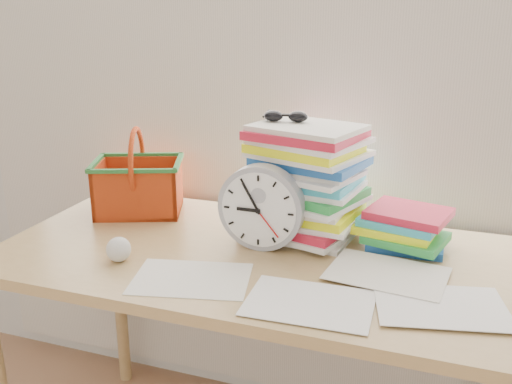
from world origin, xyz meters
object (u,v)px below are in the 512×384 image
at_px(book_stack, 402,229).
at_px(clock, 261,207).
at_px(basket, 138,171).
at_px(paper_stack, 305,181).
at_px(desk, 259,278).

bearing_deg(book_stack, clock, -159.86).
distance_m(clock, basket, 0.48).
bearing_deg(clock, paper_stack, 58.93).
distance_m(clock, book_stack, 0.38).
height_order(clock, book_stack, clock).
relative_size(desk, clock, 6.03).
bearing_deg(desk, paper_stack, 65.87).
xyz_separation_m(desk, book_stack, (0.35, 0.16, 0.13)).
relative_size(desk, basket, 5.25).
bearing_deg(desk, book_stack, 25.12).
distance_m(paper_stack, clock, 0.16).
relative_size(desk, paper_stack, 4.35).
xyz_separation_m(desk, clock, (-0.01, 0.03, 0.19)).
distance_m(paper_stack, book_stack, 0.29).
height_order(desk, clock, clock).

